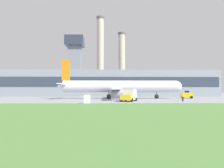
{
  "coord_description": "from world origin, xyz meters",
  "views": [
    {
      "loc": [
        -1.05,
        -50.7,
        1.84
      ],
      "look_at": [
        0.31,
        4.4,
        3.71
      ],
      "focal_mm": 35.0,
      "sensor_mm": 36.0,
      "label": 1
    }
  ],
  "objects": [
    {
      "name": "ground_crew_person",
      "position": [
        13.11,
        -10.48,
        0.81
      ],
      "size": [
        0.44,
        0.44,
        1.59
      ],
      "color": "#23283D",
      "rests_on": "ground_plane"
    },
    {
      "name": "smokestack_left",
      "position": [
        -4.32,
        61.76,
        20.56
      ],
      "size": [
        4.01,
        4.01,
        40.79
      ],
      "color": "#B2A899",
      "rests_on": "ground_plane"
    },
    {
      "name": "pushback_tug",
      "position": [
        19.88,
        5.67,
        0.9
      ],
      "size": [
        3.51,
        3.0,
        2.02
      ],
      "color": "yellow",
      "rests_on": "ground_plane"
    },
    {
      "name": "baggage_truck",
      "position": [
        3.1,
        -10.54,
        1.08
      ],
      "size": [
        3.55,
        4.97,
        2.21
      ],
      "color": "yellow",
      "rests_on": "ground_plane"
    },
    {
      "name": "smokestack_right",
      "position": [
        6.68,
        60.49,
        16.21
      ],
      "size": [
        3.81,
        3.81,
        32.11
      ],
      "color": "#B2A899",
      "rests_on": "ground_plane"
    },
    {
      "name": "utility_cabinet",
      "position": [
        -4.05,
        -17.17,
        0.65
      ],
      "size": [
        0.95,
        0.86,
        1.31
      ],
      "color": "silver",
      "rests_on": "ground_plane"
    },
    {
      "name": "grass_strip",
      "position": [
        0.0,
        -36.5,
        0.03
      ],
      "size": [
        240.0,
        37.0,
        0.06
      ],
      "color": "#4C7A38",
      "rests_on": "ground_plane"
    },
    {
      "name": "ground_plane",
      "position": [
        0.0,
        0.0,
        0.0
      ],
      "size": [
        400.0,
        400.0,
        0.0
      ],
      "primitive_type": "plane",
      "color": "gray"
    },
    {
      "name": "airplane",
      "position": [
        1.88,
        4.4,
        2.98
      ],
      "size": [
        31.67,
        27.3,
        9.85
      ],
      "color": "silver",
      "rests_on": "ground_plane"
    },
    {
      "name": "terminal_building",
      "position": [
        -0.8,
        29.49,
        5.18
      ],
      "size": [
        77.71,
        10.85,
        22.02
      ],
      "color": "gray",
      "rests_on": "ground_plane"
    }
  ]
}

